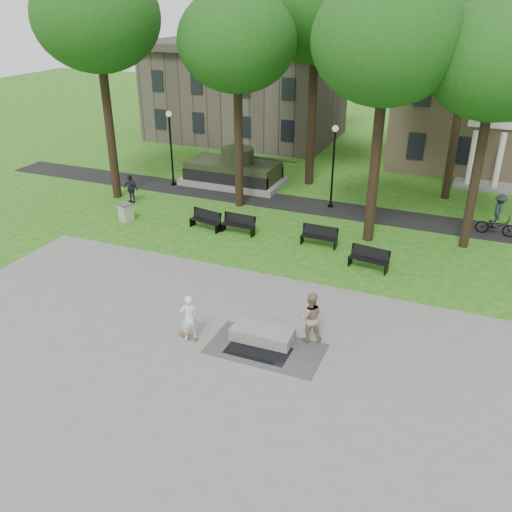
{
  "coord_description": "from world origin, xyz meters",
  "views": [
    {
      "loc": [
        7.92,
        -16.69,
        11.1
      ],
      "look_at": [
        0.16,
        1.87,
        1.4
      ],
      "focal_mm": 38.0,
      "sensor_mm": 36.0,
      "label": 1
    }
  ],
  "objects_px": {
    "concrete_block": "(262,334)",
    "trash_bin": "(126,212)",
    "skateboarder": "(189,318)",
    "park_bench_0": "(206,219)",
    "cyclist": "(498,219)",
    "friend_watching": "(310,317)"
  },
  "relations": [
    {
      "from": "trash_bin",
      "to": "park_bench_0",
      "type": "bearing_deg",
      "value": 8.34
    },
    {
      "from": "skateboarder",
      "to": "park_bench_0",
      "type": "height_order",
      "value": "skateboarder"
    },
    {
      "from": "concrete_block",
      "to": "skateboarder",
      "type": "xyz_separation_m",
      "value": [
        -2.4,
        -0.93,
        0.66
      ]
    },
    {
      "from": "cyclist",
      "to": "friend_watching",
      "type": "bearing_deg",
      "value": 156.71
    },
    {
      "from": "concrete_block",
      "to": "trash_bin",
      "type": "height_order",
      "value": "trash_bin"
    },
    {
      "from": "concrete_block",
      "to": "park_bench_0",
      "type": "xyz_separation_m",
      "value": [
        -6.6,
        8.38,
        0.28
      ]
    },
    {
      "from": "skateboarder",
      "to": "trash_bin",
      "type": "bearing_deg",
      "value": -83.8
    },
    {
      "from": "skateboarder",
      "to": "friend_watching",
      "type": "height_order",
      "value": "friend_watching"
    },
    {
      "from": "friend_watching",
      "to": "cyclist",
      "type": "xyz_separation_m",
      "value": [
        5.93,
        12.71,
        -0.07
      ]
    },
    {
      "from": "concrete_block",
      "to": "skateboarder",
      "type": "height_order",
      "value": "skateboarder"
    },
    {
      "from": "concrete_block",
      "to": "cyclist",
      "type": "relative_size",
      "value": 1.01
    },
    {
      "from": "cyclist",
      "to": "park_bench_0",
      "type": "xyz_separation_m",
      "value": [
        -14.08,
        -4.98,
        -0.36
      ]
    },
    {
      "from": "concrete_block",
      "to": "trash_bin",
      "type": "xyz_separation_m",
      "value": [
        -11.14,
        7.71,
        0.24
      ]
    },
    {
      "from": "park_bench_0",
      "to": "trash_bin",
      "type": "height_order",
      "value": "park_bench_0"
    },
    {
      "from": "park_bench_0",
      "to": "trash_bin",
      "type": "relative_size",
      "value": 1.93
    },
    {
      "from": "friend_watching",
      "to": "park_bench_0",
      "type": "bearing_deg",
      "value": -67.9
    },
    {
      "from": "cyclist",
      "to": "skateboarder",
      "type": "bearing_deg",
      "value": 147.11
    },
    {
      "from": "friend_watching",
      "to": "park_bench_0",
      "type": "height_order",
      "value": "friend_watching"
    },
    {
      "from": "friend_watching",
      "to": "trash_bin",
      "type": "height_order",
      "value": "friend_watching"
    },
    {
      "from": "cyclist",
      "to": "trash_bin",
      "type": "distance_m",
      "value": 19.45
    },
    {
      "from": "concrete_block",
      "to": "trash_bin",
      "type": "relative_size",
      "value": 2.29
    },
    {
      "from": "concrete_block",
      "to": "trash_bin",
      "type": "bearing_deg",
      "value": 145.31
    }
  ]
}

